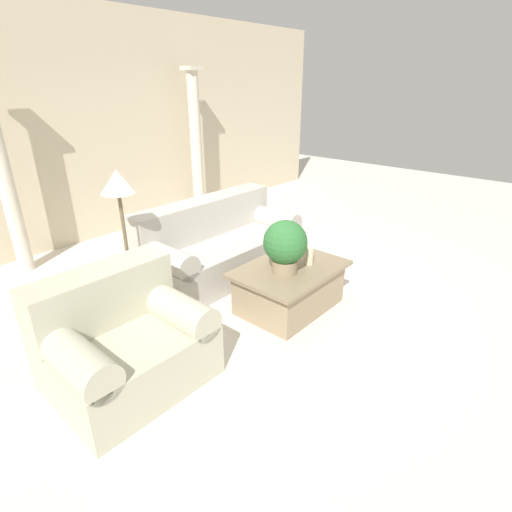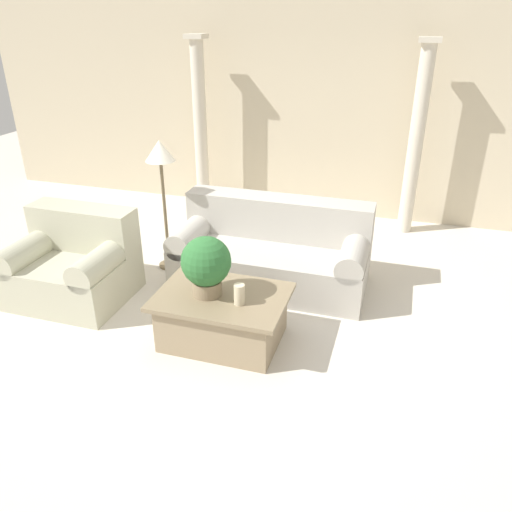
% 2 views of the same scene
% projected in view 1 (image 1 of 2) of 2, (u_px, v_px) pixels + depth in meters
% --- Properties ---
extents(ground_plane, '(16.00, 16.00, 0.00)m').
position_uv_depth(ground_plane, '(254.00, 293.00, 4.54)').
color(ground_plane, silver).
extents(wall_back, '(10.00, 0.06, 3.20)m').
position_uv_depth(wall_back, '(96.00, 128.00, 5.72)').
color(wall_back, beige).
rests_on(wall_back, ground_plane).
extents(sofa_long, '(2.04, 0.94, 0.89)m').
position_uv_depth(sofa_long, '(218.00, 245.00, 4.93)').
color(sofa_long, '#B7B2A8').
rests_on(sofa_long, ground_plane).
extents(loveseat, '(1.13, 0.94, 0.89)m').
position_uv_depth(loveseat, '(123.00, 339.00, 3.11)').
color(loveseat, '#BCBAA0').
rests_on(loveseat, ground_plane).
extents(coffee_table, '(1.14, 0.81, 0.47)m').
position_uv_depth(coffee_table, '(289.00, 287.00, 4.17)').
color(coffee_table, '#998466').
rests_on(coffee_table, ground_plane).
extents(potted_plant, '(0.43, 0.43, 0.54)m').
position_uv_depth(potted_plant, '(285.00, 245.00, 3.86)').
color(potted_plant, '#937F60').
rests_on(potted_plant, coffee_table).
extents(pillar_candle, '(0.09, 0.09, 0.18)m').
position_uv_depth(pillar_candle, '(309.00, 256.00, 4.12)').
color(pillar_candle, beige).
rests_on(pillar_candle, coffee_table).
extents(floor_lamp, '(0.32, 0.32, 1.48)m').
position_uv_depth(floor_lamp, '(119.00, 195.00, 3.71)').
color(floor_lamp, brown).
rests_on(floor_lamp, ground_plane).
extents(column_left, '(0.26, 0.26, 2.43)m').
position_uv_depth(column_left, '(3.00, 173.00, 4.63)').
color(column_left, beige).
rests_on(column_left, ground_plane).
extents(column_right, '(0.26, 0.26, 2.43)m').
position_uv_depth(column_right, '(196.00, 145.00, 6.64)').
color(column_right, beige).
rests_on(column_right, ground_plane).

